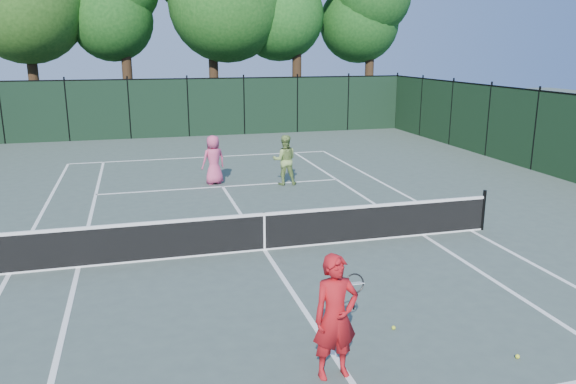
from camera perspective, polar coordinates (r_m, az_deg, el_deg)
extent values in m
plane|color=#425149|center=(13.21, -2.41, -5.92)|extent=(90.00, 90.00, 0.00)
cube|color=white|center=(13.22, -26.48, -7.47)|extent=(0.10, 23.77, 0.01)
cube|color=white|center=(15.31, 18.08, -3.74)|extent=(0.10, 23.77, 0.01)
cube|color=white|center=(13.00, -20.52, -7.19)|extent=(0.10, 23.77, 0.01)
cube|color=white|center=(14.62, 13.56, -4.27)|extent=(0.10, 23.77, 0.01)
cube|color=white|center=(24.56, -8.61, 3.52)|extent=(10.97, 0.10, 0.01)
cube|color=white|center=(19.24, -6.66, 0.55)|extent=(8.23, 0.10, 0.01)
cube|color=white|center=(13.21, -2.41, -5.90)|extent=(0.10, 12.80, 0.01)
cube|color=black|center=(13.06, -2.43, -4.04)|extent=(11.60, 0.03, 0.85)
cube|color=white|center=(12.93, -2.45, -2.28)|extent=(11.60, 0.05, 0.07)
cube|color=white|center=(13.20, -2.41, -5.83)|extent=(11.60, 0.05, 0.04)
cube|color=white|center=(13.06, -2.43, -4.04)|extent=(0.05, 0.04, 0.91)
cylinder|color=black|center=(15.33, 19.22, -1.75)|extent=(0.09, 0.09, 1.06)
cube|color=black|center=(30.36, -10.11, 8.39)|extent=(24.00, 0.05, 3.00)
cylinder|color=black|center=(34.56, -24.33, 9.56)|extent=(0.56, 0.56, 4.80)
cylinder|color=black|center=(33.97, -15.89, 9.79)|extent=(0.56, 0.56, 4.30)
cylinder|color=black|center=(34.77, -7.52, 10.88)|extent=(0.56, 0.56, 5.00)
cylinder|color=black|center=(35.13, 0.89, 10.71)|extent=(0.56, 0.56, 4.60)
cylinder|color=black|center=(37.29, 8.21, 10.63)|extent=(0.56, 0.56, 4.40)
imported|color=#B1141A|center=(8.11, 4.84, -12.53)|extent=(0.70, 0.48, 1.84)
cylinder|color=black|center=(8.56, 6.72, -10.87)|extent=(0.03, 0.03, 0.30)
torus|color=black|center=(8.45, 6.77, -9.21)|extent=(0.30, 0.10, 0.30)
imported|color=#CE4974|center=(19.52, -7.57, 3.27)|extent=(0.95, 0.77, 1.70)
imported|color=#84A452|center=(19.26, -0.35, 3.28)|extent=(0.93, 0.78, 1.72)
sphere|color=yellow|center=(9.57, 22.28, -15.21)|extent=(0.07, 0.07, 0.07)
sphere|color=#BFD82C|center=(9.86, 10.68, -13.39)|extent=(0.07, 0.07, 0.07)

